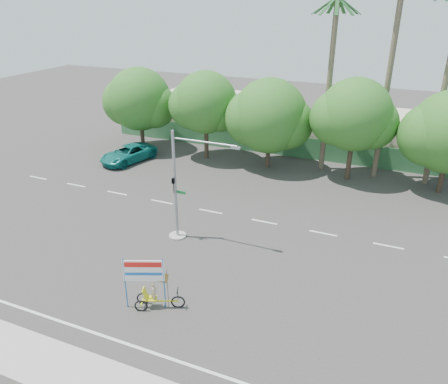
% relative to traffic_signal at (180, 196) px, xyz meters
% --- Properties ---
extents(ground, '(120.00, 120.00, 0.00)m').
position_rel_traffic_signal_xyz_m(ground, '(2.20, -3.98, -2.92)').
color(ground, '#33302D').
rests_on(ground, ground).
extents(sidewalk_near, '(50.00, 2.40, 0.12)m').
position_rel_traffic_signal_xyz_m(sidewalk_near, '(2.20, -11.48, -2.86)').
color(sidewalk_near, gray).
rests_on(sidewalk_near, ground).
extents(fence, '(38.00, 0.08, 2.00)m').
position_rel_traffic_signal_xyz_m(fence, '(2.20, 17.52, -1.92)').
color(fence, '#336B3D').
rests_on(fence, ground).
extents(building_left, '(12.00, 8.00, 4.00)m').
position_rel_traffic_signal_xyz_m(building_left, '(-7.80, 22.02, -0.92)').
color(building_left, beige).
rests_on(building_left, ground).
extents(building_right, '(14.00, 8.00, 3.60)m').
position_rel_traffic_signal_xyz_m(building_right, '(10.20, 22.02, -1.12)').
color(building_right, beige).
rests_on(building_right, ground).
extents(tree_far_left, '(7.14, 6.00, 7.96)m').
position_rel_traffic_signal_xyz_m(tree_far_left, '(-11.85, 14.02, 1.84)').
color(tree_far_left, '#473828').
rests_on(tree_far_left, ground).
extents(tree_left, '(6.66, 5.60, 8.07)m').
position_rel_traffic_signal_xyz_m(tree_left, '(-4.85, 14.02, 2.14)').
color(tree_left, '#473828').
rests_on(tree_left, ground).
extents(tree_center, '(7.62, 6.40, 7.85)m').
position_rel_traffic_signal_xyz_m(tree_center, '(1.14, 14.02, 1.55)').
color(tree_center, '#473828').
rests_on(tree_center, ground).
extents(tree_right, '(6.90, 5.80, 8.36)m').
position_rel_traffic_signal_xyz_m(tree_right, '(8.15, 14.02, 2.32)').
color(tree_right, '#473828').
rests_on(tree_right, ground).
extents(palm_tall, '(3.73, 3.79, 17.45)m').
position_rel_traffic_signal_xyz_m(palm_tall, '(10.20, 15.52, 7.55)').
color(palm_tall, '#70604C').
rests_on(palm_tall, ground).
extents(palm_short, '(3.73, 3.79, 14.45)m').
position_rel_traffic_signal_xyz_m(palm_short, '(5.70, 15.52, 5.94)').
color(palm_short, '#70604C').
rests_on(palm_short, ground).
extents(traffic_signal, '(4.72, 1.10, 7.00)m').
position_rel_traffic_signal_xyz_m(traffic_signal, '(0.00, 0.00, 0.00)').
color(traffic_signal, gray).
rests_on(traffic_signal, ground).
extents(trike_billboard, '(2.71, 1.33, 2.86)m').
position_rel_traffic_signal_xyz_m(trike_billboard, '(1.86, -6.58, -1.77)').
color(trike_billboard, black).
rests_on(trike_billboard, ground).
extents(pickup_truck, '(3.87, 5.93, 1.52)m').
position_rel_traffic_signal_xyz_m(pickup_truck, '(-10.99, 10.32, -2.16)').
color(pickup_truck, '#0F6B65').
rests_on(pickup_truck, ground).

